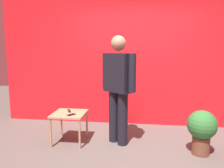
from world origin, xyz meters
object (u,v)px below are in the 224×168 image
(standing_person, at_px, (118,84))
(cell_phone, at_px, (71,115))
(potted_plant, at_px, (202,129))
(tv_remote, at_px, (69,111))
(side_table, at_px, (69,117))

(standing_person, distance_m, cell_phone, 0.93)
(standing_person, xyz_separation_m, potted_plant, (1.30, -0.26, -0.61))
(cell_phone, bearing_deg, potted_plant, 31.59)
(standing_person, relative_size, tv_remote, 10.68)
(standing_person, bearing_deg, cell_phone, -165.68)
(standing_person, distance_m, potted_plant, 1.46)
(tv_remote, bearing_deg, standing_person, -25.82)
(side_table, relative_size, cell_phone, 3.79)
(tv_remote, distance_m, potted_plant, 2.18)
(standing_person, relative_size, side_table, 3.33)
(standing_person, bearing_deg, potted_plant, -11.38)
(standing_person, xyz_separation_m, cell_phone, (-0.76, -0.19, -0.49))
(standing_person, relative_size, potted_plant, 2.64)
(standing_person, distance_m, tv_remote, 0.99)
(side_table, relative_size, potted_plant, 0.79)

